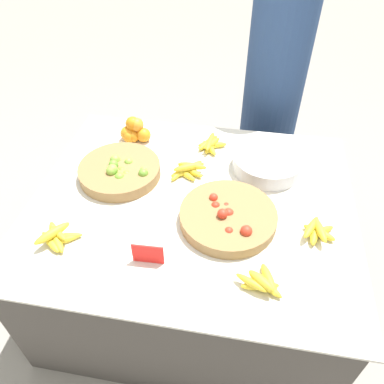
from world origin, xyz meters
TOP-DOWN VIEW (x-y plane):
  - ground_plane at (0.00, 0.00)m, footprint 12.00×12.00m
  - market_table at (0.00, 0.00)m, footprint 1.41×1.19m
  - lime_bowl at (-0.36, 0.10)m, footprint 0.38×0.38m
  - tomato_basket at (0.17, -0.10)m, footprint 0.40×0.40m
  - orange_pile at (-0.38, 0.40)m, footprint 0.16×0.10m
  - metal_bowl at (0.32, 0.28)m, footprint 0.33×0.33m
  - price_sign at (-0.10, -0.35)m, footprint 0.12×0.01m
  - banana_bunch_front_center at (0.03, 0.40)m, footprint 0.15×0.18m
  - banana_bunch_front_left at (-0.49, -0.32)m, footprint 0.18×0.16m
  - banana_bunch_middle_left at (0.32, -0.39)m, footprint 0.18×0.15m
  - banana_bunch_front_right at (-0.05, 0.18)m, footprint 0.17×0.18m
  - banana_bunch_back_center at (0.52, -0.11)m, footprint 0.14×0.16m
  - vendor_person at (0.33, 0.96)m, footprint 0.35×0.35m

SIDE VIEW (x-z plane):
  - ground_plane at x=0.00m, z-range 0.00..0.00m
  - market_table at x=0.00m, z-range 0.00..0.68m
  - banana_bunch_front_center at x=0.03m, z-range 0.67..0.72m
  - banana_bunch_front_right at x=-0.05m, z-range 0.67..0.73m
  - banana_bunch_front_left at x=-0.49m, z-range 0.67..0.73m
  - banana_bunch_middle_left at x=0.32m, z-range 0.67..0.73m
  - banana_bunch_back_center at x=0.52m, z-range 0.67..0.73m
  - tomato_basket at x=0.17m, z-range 0.66..0.75m
  - lime_bowl at x=-0.36m, z-range 0.66..0.76m
  - metal_bowl at x=0.32m, z-range 0.68..0.75m
  - price_sign at x=-0.10m, z-range 0.68..0.77m
  - orange_pile at x=-0.38m, z-range 0.67..0.79m
  - vendor_person at x=0.33m, z-range -0.06..1.63m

